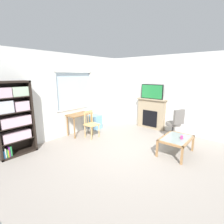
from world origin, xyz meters
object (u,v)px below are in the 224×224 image
object	(u,v)px
desk_under_window	(80,117)
plastic_drawer_unit	(96,122)
fireplace	(151,114)
office_chair	(175,122)
wooden_chair	(91,124)
sippy_cup	(182,137)
bookshelf	(13,116)
coffee_table	(176,140)
tv	(152,92)

from	to	relation	value
desk_under_window	plastic_drawer_unit	xyz separation A→B (m)	(0.83, 0.05, -0.35)
fireplace	office_chair	xyz separation A→B (m)	(-0.49, -1.12, -0.04)
wooden_chair	sippy_cup	xyz separation A→B (m)	(0.59, -2.77, 0.03)
bookshelf	desk_under_window	world-z (taller)	bookshelf
desk_under_window	sippy_cup	size ratio (longest dim) A/B	9.72
fireplace	coffee_table	world-z (taller)	fireplace
office_chair	sippy_cup	bearing A→B (deg)	-153.03
plastic_drawer_unit	fireplace	xyz separation A→B (m)	(1.41, -1.66, 0.32)
plastic_drawer_unit	tv	bearing A→B (deg)	-50.07
tv	bookshelf	bearing A→B (deg)	158.21
sippy_cup	coffee_table	bearing A→B (deg)	91.04
desk_under_window	coffee_table	distance (m)	3.23
bookshelf	fireplace	size ratio (longest dim) A/B	1.63
fireplace	sippy_cup	bearing A→B (deg)	-133.40
wooden_chair	sippy_cup	distance (m)	2.84
wooden_chair	tv	size ratio (longest dim) A/B	1.03
fireplace	bookshelf	bearing A→B (deg)	158.30
desk_under_window	tv	world-z (taller)	tv
tv	office_chair	bearing A→B (deg)	-112.89
bookshelf	tv	distance (m)	4.64
office_chair	fireplace	bearing A→B (deg)	66.33
coffee_table	tv	bearing A→B (deg)	44.55
desk_under_window	coffee_table	bearing A→B (deg)	-78.46
desk_under_window	wooden_chair	world-z (taller)	wooden_chair
fireplace	coffee_table	bearing A→B (deg)	-135.78
bookshelf	tv	size ratio (longest dim) A/B	2.21
fireplace	plastic_drawer_unit	bearing A→B (deg)	130.30
office_chair	bookshelf	bearing A→B (deg)	143.38
fireplace	tv	xyz separation A→B (m)	(-0.02, 0.00, 0.86)
bookshelf	sippy_cup	world-z (taller)	bookshelf
bookshelf	plastic_drawer_unit	size ratio (longest dim) A/B	3.62
wooden_chair	plastic_drawer_unit	distance (m)	0.98
desk_under_window	office_chair	bearing A→B (deg)	-57.43
plastic_drawer_unit	coffee_table	xyz separation A→B (m)	(-0.19, -3.21, 0.12)
sippy_cup	office_chair	bearing A→B (deg)	26.97
wooden_chair	sippy_cup	world-z (taller)	wooden_chair
plastic_drawer_unit	fireplace	bearing A→B (deg)	-49.70
tv	wooden_chair	bearing A→B (deg)	153.14
coffee_table	sippy_cup	world-z (taller)	sippy_cup
desk_under_window	plastic_drawer_unit	distance (m)	0.90
plastic_drawer_unit	sippy_cup	world-z (taller)	sippy_cup
wooden_chair	coffee_table	xyz separation A→B (m)	(0.59, -2.64, -0.07)
fireplace	sippy_cup	distance (m)	2.31
bookshelf	plastic_drawer_unit	bearing A→B (deg)	-1.13
wooden_chair	tv	bearing A→B (deg)	-26.86
plastic_drawer_unit	office_chair	bearing A→B (deg)	-71.80
fireplace	sippy_cup	world-z (taller)	fireplace
coffee_table	plastic_drawer_unit	bearing A→B (deg)	86.69
bookshelf	coffee_table	world-z (taller)	bookshelf
desk_under_window	office_chair	world-z (taller)	office_chair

